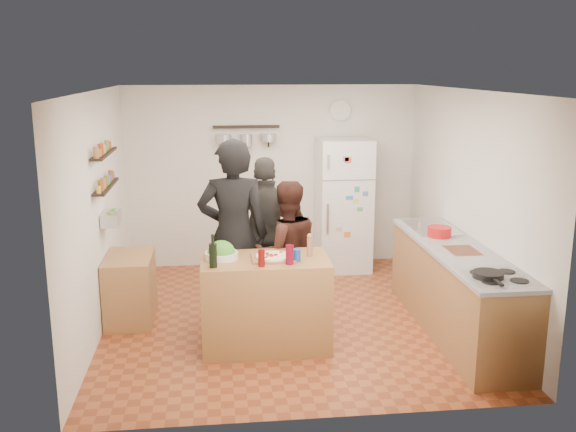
{
  "coord_description": "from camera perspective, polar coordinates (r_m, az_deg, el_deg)",
  "views": [
    {
      "loc": [
        -0.77,
        -6.66,
        2.74
      ],
      "look_at": [
        0.0,
        0.1,
        1.15
      ],
      "focal_mm": 40.0,
      "sensor_mm": 36.0,
      "label": 1
    }
  ],
  "objects": [
    {
      "name": "pizza_board",
      "position": [
        6.26,
        -1.33,
        -3.75
      ],
      "size": [
        0.42,
        0.34,
        0.02
      ],
      "primitive_type": "cube",
      "color": "brown",
      "rests_on": "prep_island"
    },
    {
      "name": "stove_top",
      "position": [
        6.01,
        18.21,
        -5.27
      ],
      "size": [
        0.6,
        0.62,
        0.02
      ],
      "primitive_type": "cube",
      "color": "white",
      "rests_on": "counter_run"
    },
    {
      "name": "side_table",
      "position": [
        7.3,
        -13.85,
        -6.23
      ],
      "size": [
        0.5,
        0.8,
        0.73
      ],
      "primitive_type": "cube",
      "color": "#A77D46",
      "rests_on": "floor"
    },
    {
      "name": "salad_bowl",
      "position": [
        6.3,
        -5.93,
        -3.5
      ],
      "size": [
        0.33,
        0.33,
        0.07
      ],
      "primitive_type": "cylinder",
      "color": "silver",
      "rests_on": "prep_island"
    },
    {
      "name": "wine_glass_near",
      "position": [
        6.02,
        -2.37,
        -3.77
      ],
      "size": [
        0.06,
        0.06,
        0.16
      ],
      "primitive_type": "cylinder",
      "color": "#5A0707",
      "rests_on": "prep_island"
    },
    {
      "name": "pepper_mill",
      "position": [
        6.35,
        1.94,
        -2.77
      ],
      "size": [
        0.06,
        0.06,
        0.18
      ],
      "primitive_type": "cylinder",
      "color": "#8E5D3B",
      "rests_on": "prep_island"
    },
    {
      "name": "wall_clock",
      "position": [
        8.93,
        4.69,
        9.32
      ],
      "size": [
        0.3,
        0.03,
        0.3
      ],
      "primitive_type": "cylinder",
      "rotation": [
        1.57,
        0.0,
        0.0
      ],
      "color": "silver",
      "rests_on": "back_wall"
    },
    {
      "name": "person_left",
      "position": [
        6.74,
        -4.88,
        -1.7
      ],
      "size": [
        0.76,
        0.51,
        2.04
      ],
      "primitive_type": "imported",
      "rotation": [
        0.0,
        0.0,
        3.11
      ],
      "color": "black",
      "rests_on": "floor"
    },
    {
      "name": "red_bowl",
      "position": [
        7.22,
        13.31,
        -1.37
      ],
      "size": [
        0.26,
        0.26,
        0.11
      ],
      "primitive_type": "cylinder",
      "color": "red",
      "rests_on": "counter_run"
    },
    {
      "name": "salt_canister",
      "position": [
        6.17,
        0.79,
        -3.51
      ],
      "size": [
        0.07,
        0.07,
        0.12
      ],
      "primitive_type": "cylinder",
      "color": "navy",
      "rests_on": "prep_island"
    },
    {
      "name": "wine_glass_far",
      "position": [
        6.08,
        0.14,
        -3.45
      ],
      "size": [
        0.08,
        0.08,
        0.19
      ],
      "primitive_type": "cylinder",
      "color": "#570718",
      "rests_on": "prep_island"
    },
    {
      "name": "pot_rack",
      "position": [
        8.71,
        -3.74,
        7.92
      ],
      "size": [
        0.9,
        0.04,
        0.04
      ],
      "primitive_type": "cube",
      "color": "black",
      "rests_on": "back_wall"
    },
    {
      "name": "pizza",
      "position": [
        6.26,
        -1.33,
        -3.59
      ],
      "size": [
        0.34,
        0.34,
        0.02
      ],
      "primitive_type": "cylinder",
      "color": "beige",
      "rests_on": "pizza_board"
    },
    {
      "name": "spice_shelf_lower",
      "position": [
        7.07,
        -15.85,
        2.54
      ],
      "size": [
        0.12,
        1.0,
        0.02
      ],
      "primitive_type": "cube",
      "color": "black",
      "rests_on": "left_wall"
    },
    {
      "name": "prep_island",
      "position": [
        6.42,
        -2.04,
        -7.69
      ],
      "size": [
        1.25,
        0.72,
        0.91
      ],
      "primitive_type": "cube",
      "color": "#8F5D34",
      "rests_on": "floor"
    },
    {
      "name": "sink",
      "position": [
        7.61,
        12.65,
        -1.05
      ],
      "size": [
        0.5,
        0.8,
        0.03
      ],
      "primitive_type": "cube",
      "color": "silver",
      "rests_on": "counter_run"
    },
    {
      "name": "person_center",
      "position": [
        6.88,
        -0.17,
        -3.32
      ],
      "size": [
        0.85,
        0.71,
        1.58
      ],
      "primitive_type": "imported",
      "rotation": [
        0.0,
        0.0,
        3.3
      ],
      "color": "black",
      "rests_on": "floor"
    },
    {
      "name": "fridge",
      "position": [
        8.78,
        4.95,
        1.01
      ],
      "size": [
        0.7,
        0.68,
        1.8
      ],
      "primitive_type": "cube",
      "color": "white",
      "rests_on": "floor"
    },
    {
      "name": "spice_shelf_upper",
      "position": [
        7.02,
        -16.03,
        5.35
      ],
      "size": [
        0.12,
        1.0,
        0.02
      ],
      "primitive_type": "cube",
      "color": "black",
      "rests_on": "left_wall"
    },
    {
      "name": "person_back",
      "position": [
        7.3,
        -1.91,
        -1.61
      ],
      "size": [
        1.07,
        0.54,
        1.76
      ],
      "primitive_type": "imported",
      "rotation": [
        0.0,
        0.0,
        3.03
      ],
      "color": "#292724",
      "rests_on": "floor"
    },
    {
      "name": "produce_basket",
      "position": [
        7.13,
        -15.44,
        -0.21
      ],
      "size": [
        0.18,
        0.35,
        0.14
      ],
      "primitive_type": "cube",
      "color": "silver",
      "rests_on": "left_wall"
    },
    {
      "name": "cutting_board",
      "position": [
        6.75,
        15.25,
        -3.05
      ],
      "size": [
        0.3,
        0.4,
        0.02
      ],
      "primitive_type": "cube",
      "color": "brown",
      "rests_on": "counter_run"
    },
    {
      "name": "counter_run",
      "position": [
        6.98,
        14.73,
        -6.46
      ],
      "size": [
        0.63,
        2.63,
        0.9
      ],
      "primitive_type": "cube",
      "color": "#9E7042",
      "rests_on": "floor"
    },
    {
      "name": "room_shell",
      "position": [
        7.25,
        -0.26,
        1.29
      ],
      "size": [
        4.2,
        4.2,
        4.2
      ],
      "color": "brown",
      "rests_on": "ground"
    },
    {
      "name": "skillet",
      "position": [
        5.96,
        17.36,
        -5.0
      ],
      "size": [
        0.27,
        0.27,
        0.05
      ],
      "primitive_type": "cylinder",
      "color": "black",
      "rests_on": "stove_top"
    },
    {
      "name": "wine_bottle",
      "position": [
        6.02,
        -6.68,
        -3.52
      ],
      "size": [
        0.08,
        0.08,
        0.23
      ],
      "primitive_type": "cylinder",
      "color": "black",
      "rests_on": "prep_island"
    }
  ]
}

